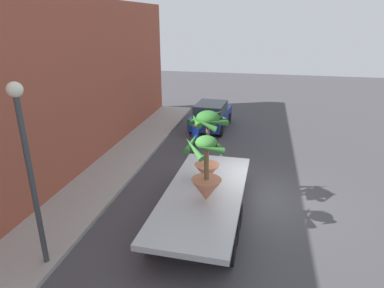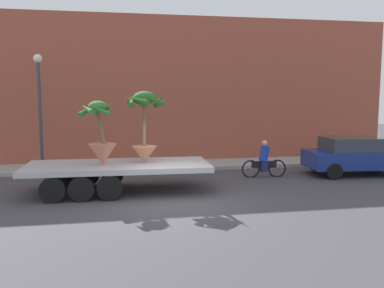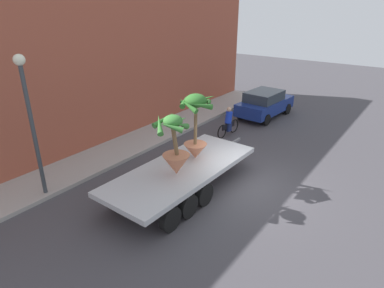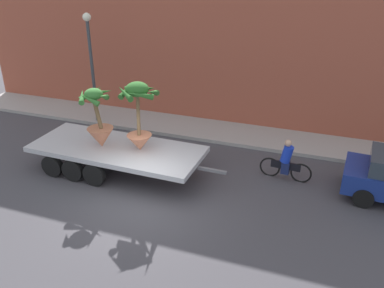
# 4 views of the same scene
# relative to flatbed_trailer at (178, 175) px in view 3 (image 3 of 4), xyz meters

# --- Properties ---
(ground_plane) EXTENTS (60.00, 60.00, 0.00)m
(ground_plane) POSITION_rel_flatbed_trailer_xyz_m (1.99, -1.58, -0.78)
(ground_plane) COLOR #423F44
(sidewalk) EXTENTS (24.00, 2.20, 0.15)m
(sidewalk) POSITION_rel_flatbed_trailer_xyz_m (1.99, 4.52, -0.70)
(sidewalk) COLOR #A39E99
(sidewalk) RESTS_ON ground
(building_facade) EXTENTS (24.00, 1.20, 7.10)m
(building_facade) POSITION_rel_flatbed_trailer_xyz_m (1.99, 6.22, 2.78)
(building_facade) COLOR #9E4C38
(building_facade) RESTS_ON ground
(flatbed_trailer) EXTENTS (7.23, 2.63, 0.98)m
(flatbed_trailer) POSITION_rel_flatbed_trailer_xyz_m (0.00, 0.00, 0.00)
(flatbed_trailer) COLOR #B7BABF
(flatbed_trailer) RESTS_ON ground
(potted_palm_rear) EXTENTS (1.40, 1.39, 2.47)m
(potted_palm_rear) POSITION_rel_flatbed_trailer_xyz_m (1.17, 0.06, 1.52)
(potted_palm_rear) COLOR #C17251
(potted_palm_rear) RESTS_ON flatbed_trailer
(potted_palm_middle) EXTENTS (1.27, 1.27, 2.15)m
(potted_palm_middle) POSITION_rel_flatbed_trailer_xyz_m (-0.30, -0.15, 1.10)
(potted_palm_middle) COLOR #C17251
(potted_palm_middle) RESTS_ON flatbed_trailer
(cyclist) EXTENTS (1.84, 0.37, 1.54)m
(cyclist) POSITION_rel_flatbed_trailer_xyz_m (6.06, 1.50, -0.11)
(cyclist) COLOR black
(cyclist) RESTS_ON ground
(parked_car) EXTENTS (4.17, 2.11, 1.58)m
(parked_car) POSITION_rel_flatbed_trailer_xyz_m (9.94, 1.31, 0.05)
(parked_car) COLOR navy
(parked_car) RESTS_ON ground
(street_lamp) EXTENTS (0.36, 0.36, 4.83)m
(street_lamp) POSITION_rel_flatbed_trailer_xyz_m (-2.91, 3.72, 2.45)
(street_lamp) COLOR #383D42
(street_lamp) RESTS_ON sidewalk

